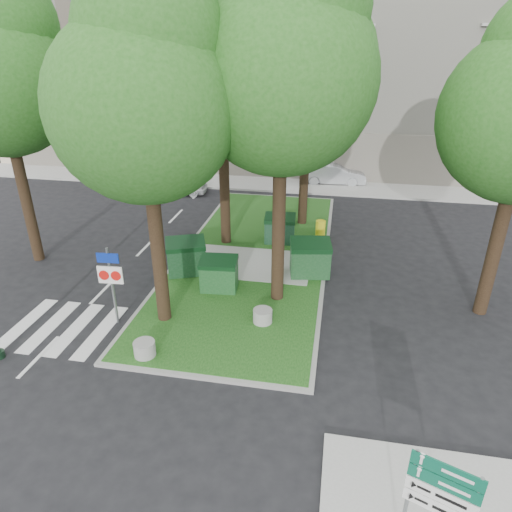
% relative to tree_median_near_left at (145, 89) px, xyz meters
% --- Properties ---
extents(ground, '(120.00, 120.00, 0.00)m').
position_rel_tree_median_near_left_xyz_m(ground, '(1.41, -2.56, -7.32)').
color(ground, black).
rests_on(ground, ground).
extents(median_island, '(6.00, 16.00, 0.12)m').
position_rel_tree_median_near_left_xyz_m(median_island, '(1.91, 5.44, -7.26)').
color(median_island, '#164112').
rests_on(median_island, ground).
extents(median_kerb, '(6.30, 16.30, 0.10)m').
position_rel_tree_median_near_left_xyz_m(median_kerb, '(1.91, 5.44, -7.27)').
color(median_kerb, gray).
rests_on(median_kerb, ground).
extents(building_sidewalk, '(42.00, 3.00, 0.12)m').
position_rel_tree_median_near_left_xyz_m(building_sidewalk, '(1.41, 15.94, -7.26)').
color(building_sidewalk, '#999993').
rests_on(building_sidewalk, ground).
extents(zebra_crossing, '(5.00, 3.00, 0.01)m').
position_rel_tree_median_near_left_xyz_m(zebra_crossing, '(-2.34, -1.06, -7.31)').
color(zebra_crossing, silver).
rests_on(zebra_crossing, ground).
extents(apartment_building, '(41.00, 12.00, 16.00)m').
position_rel_tree_median_near_left_xyz_m(apartment_building, '(1.41, 23.44, 0.68)').
color(apartment_building, '#C3B192').
rests_on(apartment_building, ground).
extents(tree_median_near_left, '(5.20, 5.20, 10.53)m').
position_rel_tree_median_near_left_xyz_m(tree_median_near_left, '(0.00, 0.00, 0.00)').
color(tree_median_near_left, black).
rests_on(tree_median_near_left, ground).
extents(tree_median_near_right, '(5.60, 5.60, 11.46)m').
position_rel_tree_median_near_left_xyz_m(tree_median_near_right, '(3.50, 2.00, 0.67)').
color(tree_median_near_right, black).
rests_on(tree_median_near_right, ground).
extents(tree_median_mid, '(4.80, 4.80, 9.99)m').
position_rel_tree_median_near_left_xyz_m(tree_median_mid, '(0.50, 6.50, -0.34)').
color(tree_median_mid, black).
rests_on(tree_median_mid, ground).
extents(tree_median_far, '(5.80, 5.80, 11.93)m').
position_rel_tree_median_near_left_xyz_m(tree_median_far, '(3.70, 9.50, 1.00)').
color(tree_median_far, black).
rests_on(tree_median_far, ground).
extents(dumpster_a, '(1.79, 1.54, 1.41)m').
position_rel_tree_median_near_left_xyz_m(dumpster_a, '(-0.38, 3.21, -6.52)').
color(dumpster_a, '#0D3316').
rests_on(dumpster_a, median_island).
extents(dumpster_b, '(1.43, 1.06, 1.26)m').
position_rel_tree_median_near_left_xyz_m(dumpster_b, '(1.22, 2.17, -6.59)').
color(dumpster_b, '#13441A').
rests_on(dumpster_b, median_island).
extents(dumpster_c, '(1.45, 1.07, 1.28)m').
position_rel_tree_median_near_left_xyz_m(dumpster_c, '(2.82, 6.91, -6.58)').
color(dumpster_c, black).
rests_on(dumpster_c, median_island).
extents(dumpster_d, '(1.71, 1.34, 1.44)m').
position_rel_tree_median_near_left_xyz_m(dumpster_d, '(4.41, 3.93, -6.51)').
color(dumpster_d, '#123D1A').
rests_on(dumpster_d, median_island).
extents(bollard_left, '(0.64, 0.64, 0.45)m').
position_rel_tree_median_near_left_xyz_m(bollard_left, '(0.07, -2.06, -6.97)').
color(bollard_left, gray).
rests_on(bollard_left, median_island).
extents(bollard_right, '(0.63, 0.63, 0.45)m').
position_rel_tree_median_near_left_xyz_m(bollard_right, '(3.17, 0.29, -6.97)').
color(bollard_right, gray).
rests_on(bollard_right, median_island).
extents(bollard_mid, '(0.62, 0.62, 0.45)m').
position_rel_tree_median_near_left_xyz_m(bollard_mid, '(1.22, 2.44, -6.97)').
color(bollard_mid, '#AAAAA5').
rests_on(bollard_mid, median_island).
extents(litter_bin, '(0.45, 0.45, 0.79)m').
position_rel_tree_median_near_left_xyz_m(litter_bin, '(4.61, 7.78, -6.80)').
color(litter_bin, yellow).
rests_on(litter_bin, median_island).
extents(traffic_sign_pole, '(0.82, 0.10, 2.72)m').
position_rel_tree_median_near_left_xyz_m(traffic_sign_pole, '(-1.60, -0.44, -5.57)').
color(traffic_sign_pole, slate).
rests_on(traffic_sign_pole, ground).
extents(directional_sign, '(1.09, 0.46, 2.32)m').
position_rel_tree_median_near_left_xyz_m(directional_sign, '(7.35, -6.55, -5.65)').
color(directional_sign, slate).
rests_on(directional_sign, sidewalk_corner).
extents(car_white, '(4.15, 2.04, 1.36)m').
position_rel_tree_median_near_left_xyz_m(car_white, '(-4.48, 13.19, -6.64)').
color(car_white, silver).
rests_on(car_white, ground).
extents(car_silver, '(4.16, 1.70, 1.34)m').
position_rel_tree_median_near_left_xyz_m(car_silver, '(4.91, 16.94, -6.65)').
color(car_silver, '#A9ACB1').
rests_on(car_silver, ground).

